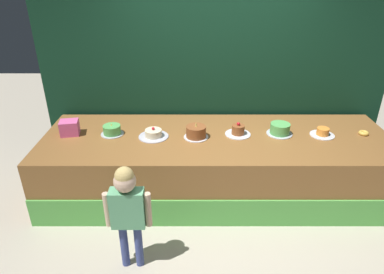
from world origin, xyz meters
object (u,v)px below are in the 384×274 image
(cake_center_left, at_px, (196,132))
(cake_left, at_px, (154,134))
(child_figure, at_px, (127,205))
(cake_center_right, at_px, (238,131))
(cake_far_right, at_px, (323,133))
(cake_far_left, at_px, (112,130))
(cake_right, at_px, (280,129))
(donut, at_px, (364,133))
(pink_box, at_px, (70,128))

(cake_center_left, bearing_deg, cake_left, 178.43)
(child_figure, relative_size, cake_left, 3.08)
(child_figure, relative_size, cake_center_right, 3.55)
(cake_left, xyz_separation_m, cake_far_right, (1.99, 0.04, -0.00))
(cake_left, relative_size, cake_far_right, 1.24)
(cake_far_left, height_order, cake_right, cake_far_left)
(cake_center_left, relative_size, cake_right, 0.94)
(donut, bearing_deg, cake_right, 179.07)
(cake_left, distance_m, cake_center_right, 1.00)
(donut, distance_m, cake_far_right, 0.50)
(cake_far_right, bearing_deg, cake_center_right, 178.69)
(pink_box, height_order, donut, pink_box)
(cake_left, distance_m, cake_right, 1.50)
(child_figure, bearing_deg, cake_right, 38.47)
(child_figure, relative_size, cake_far_right, 3.80)
(cake_center_right, bearing_deg, donut, -0.08)
(cake_left, relative_size, cake_center_left, 1.22)
(cake_left, height_order, cake_center_left, cake_center_left)
(pink_box, distance_m, cake_left, 1.00)
(donut, height_order, cake_far_left, cake_far_left)
(pink_box, relative_size, cake_center_right, 0.69)
(pink_box, xyz_separation_m, cake_center_left, (1.50, -0.08, -0.02))
(cake_center_right, bearing_deg, cake_far_left, 179.73)
(child_figure, xyz_separation_m, cake_left, (0.11, 1.20, 0.10))
(pink_box, distance_m, donut, 3.49)
(cake_left, xyz_separation_m, cake_center_right, (1.00, 0.06, 0.01))
(cake_far_right, bearing_deg, child_figure, -149.51)
(pink_box, bearing_deg, cake_far_right, -0.56)
(child_figure, xyz_separation_m, donut, (2.60, 1.26, 0.09))
(child_figure, bearing_deg, cake_center_left, 62.83)
(cake_left, relative_size, cake_right, 1.15)
(cake_center_left, distance_m, cake_center_right, 0.50)
(donut, distance_m, cake_center_right, 1.50)
(cake_center_left, xyz_separation_m, cake_right, (1.00, 0.09, -0.00))
(child_figure, relative_size, donut, 9.44)
(donut, relative_size, cake_far_right, 0.40)
(pink_box, relative_size, cake_far_left, 0.77)
(cake_left, bearing_deg, cake_center_left, -1.57)
(pink_box, height_order, cake_far_left, pink_box)
(cake_center_left, height_order, cake_right, cake_center_left)
(cake_center_left, xyz_separation_m, cake_center_right, (0.50, 0.08, -0.02))
(child_figure, relative_size, pink_box, 5.15)
(donut, distance_m, cake_center_left, 2.00)
(cake_left, bearing_deg, cake_center_right, 3.60)
(cake_left, distance_m, cake_far_right, 2.00)
(pink_box, bearing_deg, cake_center_left, -3.16)
(cake_left, height_order, cake_right, cake_right)
(cake_center_right, bearing_deg, cake_center_left, -171.29)
(cake_left, bearing_deg, cake_far_right, 1.15)
(cake_center_right, bearing_deg, pink_box, 179.82)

